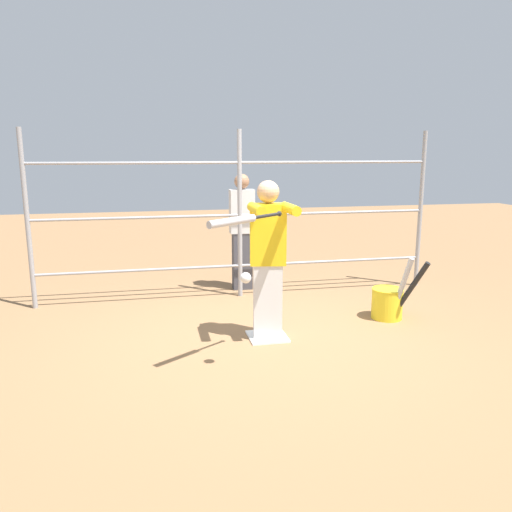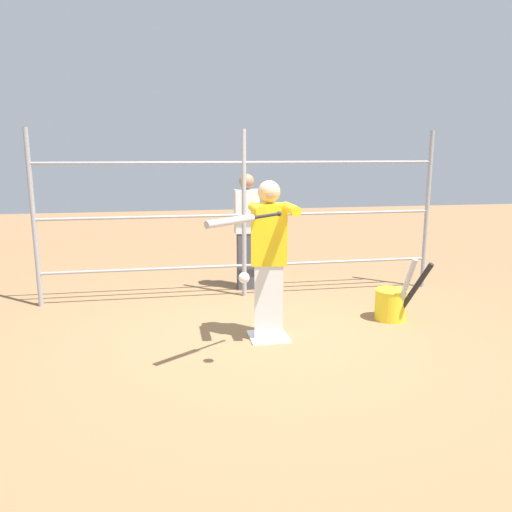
% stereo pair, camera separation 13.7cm
% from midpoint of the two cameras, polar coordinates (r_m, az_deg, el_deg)
% --- Properties ---
extents(ground_plane, '(24.00, 24.00, 0.00)m').
position_cam_midpoint_polar(ground_plane, '(5.34, 0.57, -9.29)').
color(ground_plane, olive).
extents(home_plate, '(0.40, 0.40, 0.02)m').
position_cam_midpoint_polar(home_plate, '(5.33, 0.57, -9.19)').
color(home_plate, white).
rests_on(home_plate, ground).
extents(fence_backstop, '(5.30, 0.06, 2.21)m').
position_cam_midpoint_polar(fence_backstop, '(6.60, -2.46, 4.69)').
color(fence_backstop, '#939399').
rests_on(fence_backstop, ground).
extents(batter, '(0.42, 0.60, 1.65)m').
position_cam_midpoint_polar(batter, '(5.07, 0.63, 0.07)').
color(batter, silver).
rests_on(batter, ground).
extents(baseball_bat_swinging, '(0.75, 0.53, 0.08)m').
position_cam_midpoint_polar(baseball_bat_swinging, '(4.22, -2.95, 4.10)').
color(baseball_bat_swinging, black).
extents(softball_in_flight, '(0.10, 0.10, 0.10)m').
position_cam_midpoint_polar(softball_in_flight, '(4.30, -2.10, -2.51)').
color(softball_in_flight, white).
extents(bat_bucket, '(0.50, 0.58, 0.78)m').
position_cam_midpoint_polar(bat_bucket, '(6.03, 14.33, -5.09)').
color(bat_bucket, yellow).
rests_on(bat_bucket, ground).
extents(bystander_behind_fence, '(0.34, 0.21, 1.63)m').
position_cam_midpoint_polar(bystander_behind_fence, '(7.00, -2.17, 2.98)').
color(bystander_behind_fence, '#3F3F47').
rests_on(bystander_behind_fence, ground).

